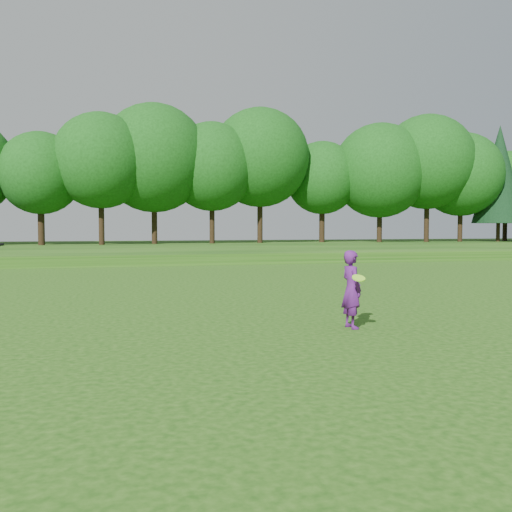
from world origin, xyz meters
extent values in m
plane|color=#16400C|center=(0.00, 0.00, 0.00)|extent=(140.00, 140.00, 0.00)
cube|color=#16400C|center=(0.00, 34.00, 0.30)|extent=(130.00, 30.00, 0.60)
cube|color=gray|center=(0.00, 20.00, 0.02)|extent=(130.00, 1.60, 0.04)
imported|color=#55176B|center=(0.92, -0.34, 0.80)|extent=(0.44, 0.62, 1.61)
cylinder|color=#9FFF28|center=(0.84, -0.83, 1.08)|extent=(0.26, 0.25, 0.13)
camera|label=1|loc=(-3.90, -11.14, 2.10)|focal=40.00mm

